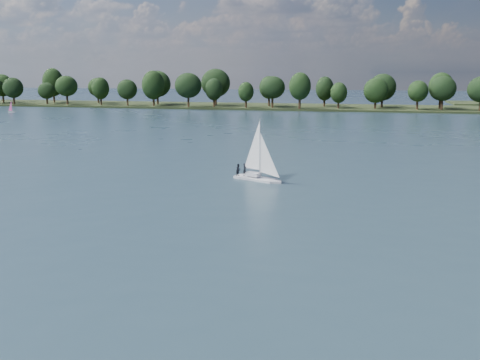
# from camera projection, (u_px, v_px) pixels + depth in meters

# --- Properties ---
(ground) EXTENTS (700.00, 700.00, 0.00)m
(ground) POSITION_uv_depth(u_px,v_px,m) (315.00, 141.00, 117.39)
(ground) COLOR #233342
(ground) RESTS_ON ground
(far_shore) EXTENTS (660.00, 40.00, 1.50)m
(far_shore) POSITION_uv_depth(u_px,v_px,m) (340.00, 108.00, 224.28)
(far_shore) COLOR black
(far_shore) RESTS_ON ground
(sailboat) EXTENTS (7.09, 4.61, 9.09)m
(sailboat) POSITION_uv_depth(u_px,v_px,m) (256.00, 162.00, 74.82)
(sailboat) COLOR silver
(sailboat) RESTS_ON ground
(dinghy_pink) EXTENTS (2.91, 1.16, 4.63)m
(dinghy_pink) POSITION_uv_depth(u_px,v_px,m) (12.00, 109.00, 202.57)
(dinghy_pink) COLOR silver
(dinghy_pink) RESTS_ON ground
(treeline) EXTENTS (562.16, 74.02, 18.15)m
(treeline) POSITION_uv_depth(u_px,v_px,m) (333.00, 89.00, 219.64)
(treeline) COLOR black
(treeline) RESTS_ON ground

